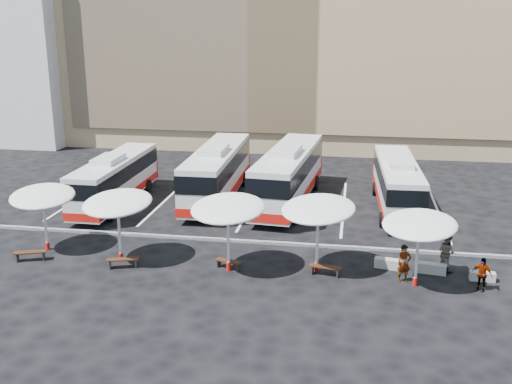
% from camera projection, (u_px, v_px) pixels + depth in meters
% --- Properties ---
extents(ground, '(120.00, 120.00, 0.00)m').
position_uv_depth(ground, '(229.00, 245.00, 32.64)').
color(ground, black).
rests_on(ground, ground).
extents(sandstone_building, '(42.00, 18.25, 29.60)m').
position_uv_depth(sandstone_building, '(294.00, 11.00, 59.33)').
color(sandstone_building, tan).
rests_on(sandstone_building, ground).
extents(apartment_block, '(14.00, 14.00, 18.00)m').
position_uv_depth(apartment_block, '(17.00, 48.00, 61.12)').
color(apartment_block, silver).
rests_on(apartment_block, ground).
extents(curb_divider, '(34.00, 0.25, 0.15)m').
position_uv_depth(curb_divider, '(231.00, 240.00, 33.09)').
color(curb_divider, black).
rests_on(curb_divider, ground).
extents(bay_lines, '(24.15, 12.00, 0.01)m').
position_uv_depth(bay_lines, '(254.00, 202.00, 40.22)').
color(bay_lines, white).
rests_on(bay_lines, ground).
extents(bus_0, '(2.56, 10.76, 3.41)m').
position_uv_depth(bus_0, '(115.00, 178.00, 39.51)').
color(bus_0, silver).
rests_on(bus_0, ground).
extents(bus_1, '(3.02, 12.17, 3.85)m').
position_uv_depth(bus_1, '(217.00, 171.00, 40.53)').
color(bus_1, silver).
rests_on(bus_1, ground).
extents(bus_2, '(3.68, 12.64, 3.96)m').
position_uv_depth(bus_2, '(289.00, 173.00, 39.68)').
color(bus_2, silver).
rests_on(bus_2, ground).
extents(bus_3, '(2.88, 11.05, 3.48)m').
position_uv_depth(bus_3, '(397.00, 183.00, 38.31)').
color(bus_3, silver).
rests_on(bus_3, ground).
extents(sunshade_0, '(4.13, 4.16, 3.48)m').
position_uv_depth(sunshade_0, '(43.00, 196.00, 31.18)').
color(sunshade_0, silver).
rests_on(sunshade_0, ground).
extents(sunshade_1, '(4.12, 4.15, 3.62)m').
position_uv_depth(sunshade_1, '(117.00, 203.00, 29.65)').
color(sunshade_1, silver).
rests_on(sunshade_1, ground).
extents(sunshade_2, '(4.26, 4.30, 3.74)m').
position_uv_depth(sunshade_2, '(228.00, 209.00, 28.46)').
color(sunshade_2, silver).
rests_on(sunshade_2, ground).
extents(sunshade_3, '(4.68, 4.71, 3.71)m').
position_uv_depth(sunshade_3, '(318.00, 209.00, 28.41)').
color(sunshade_3, silver).
rests_on(sunshade_3, ground).
extents(sunshade_4, '(4.32, 4.35, 3.49)m').
position_uv_depth(sunshade_4, '(420.00, 225.00, 26.82)').
color(sunshade_4, silver).
rests_on(sunshade_4, ground).
extents(wood_bench_0, '(1.63, 0.95, 0.49)m').
position_uv_depth(wood_bench_0, '(30.00, 254.00, 30.42)').
color(wood_bench_0, black).
rests_on(wood_bench_0, ground).
extents(wood_bench_1, '(1.61, 0.87, 0.48)m').
position_uv_depth(wood_bench_1, '(123.00, 261.00, 29.55)').
color(wood_bench_1, black).
rests_on(wood_bench_1, ground).
extents(wood_bench_2, '(1.43, 0.75, 0.42)m').
position_uv_depth(wood_bench_2, '(229.00, 262.00, 29.46)').
color(wood_bench_2, black).
rests_on(wood_bench_2, ground).
extents(wood_bench_3, '(1.59, 0.65, 0.47)m').
position_uv_depth(wood_bench_3, '(325.00, 268.00, 28.66)').
color(wood_bench_3, black).
rests_on(wood_bench_3, ground).
extents(conc_bench_0, '(1.36, 0.68, 0.49)m').
position_uv_depth(conc_bench_0, '(388.00, 264.00, 29.52)').
color(conc_bench_0, gray).
rests_on(conc_bench_0, ground).
extents(conc_bench_1, '(1.38, 0.65, 0.50)m').
position_uv_depth(conc_bench_1, '(432.00, 268.00, 28.94)').
color(conc_bench_1, gray).
rests_on(conc_bench_1, ground).
extents(conc_bench_2, '(1.17, 0.43, 0.43)m').
position_uv_depth(conc_bench_2, '(482.00, 276.00, 28.12)').
color(conc_bench_2, gray).
rests_on(conc_bench_2, ground).
extents(passenger_0, '(0.76, 0.62, 1.80)m').
position_uv_depth(passenger_0, '(404.00, 263.00, 27.88)').
color(passenger_0, black).
rests_on(passenger_0, ground).
extents(passenger_1, '(1.17, 1.18, 1.93)m').
position_uv_depth(passenger_1, '(447.00, 252.00, 29.00)').
color(passenger_1, black).
rests_on(passenger_1, ground).
extents(passenger_2, '(1.00, 0.78, 1.58)m').
position_uv_depth(passenger_2, '(482.00, 274.00, 26.96)').
color(passenger_2, black).
rests_on(passenger_2, ground).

